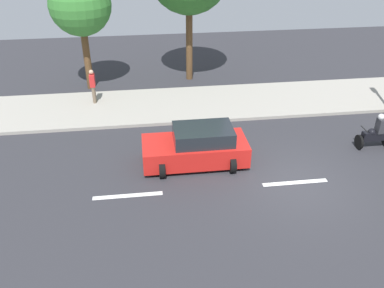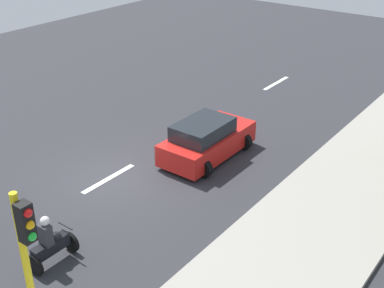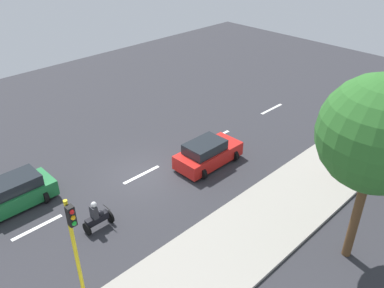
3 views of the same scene
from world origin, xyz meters
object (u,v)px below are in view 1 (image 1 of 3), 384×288
at_px(car_red, 197,147).
at_px(motorcycle, 375,134).
at_px(street_tree_north, 80,5).
at_px(pedestrian_near_signal, 93,85).

relative_size(car_red, motorcycle, 2.60).
xyz_separation_m(car_red, street_tree_north, (8.14, 4.69, 3.66)).
distance_m(car_red, street_tree_north, 10.09).
bearing_deg(pedestrian_near_signal, motorcycle, -115.97).
height_order(motorcycle, street_tree_north, street_tree_north).
height_order(car_red, motorcycle, motorcycle).
distance_m(car_red, motorcycle, 7.37).
relative_size(motorcycle, pedestrian_near_signal, 0.91).
bearing_deg(motorcycle, pedestrian_near_signal, 64.03).
distance_m(pedestrian_near_signal, street_tree_north, 4.02).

